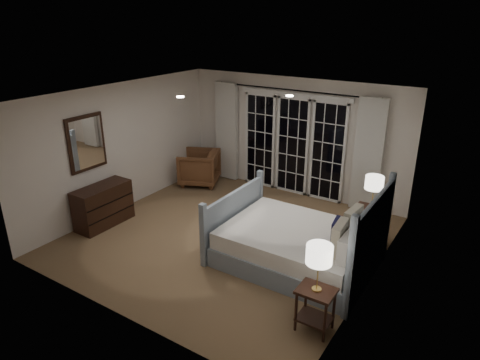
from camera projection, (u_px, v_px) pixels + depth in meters
The scene contains 20 objects.
floor at pixel (228, 237), 7.59m from camera, with size 5.00×5.00×0.00m, color olive.
ceiling at pixel (226, 96), 6.68m from camera, with size 5.00×5.00×0.00m, color white.
wall_left at pixel (122, 147), 8.40m from camera, with size 0.02×5.00×2.50m, color silver.
wall_right at pixel (377, 205), 5.87m from camera, with size 0.02×5.00×2.50m, color silver.
wall_back at pixel (294, 137), 9.09m from camera, with size 5.00×0.02×2.50m, color silver.
wall_front at pixel (111, 231), 5.18m from camera, with size 5.00×0.02×2.50m, color silver.
french_doors at pixel (292, 145), 9.12m from camera, with size 2.50×0.04×2.20m.
curtain_rod at pixel (294, 90), 8.65m from camera, with size 0.03×0.03×3.50m, color black.
curtain_left at pixel (227, 132), 9.87m from camera, with size 0.55×0.10×2.25m, color silver.
curtain_right at pixel (368, 156), 8.20m from camera, with size 0.55×0.10×2.25m, color silver.
downlight_a at pixel (290, 96), 6.75m from camera, with size 0.12×0.12×0.01m, color white.
downlight_b at pixel (180, 97), 6.67m from camera, with size 0.12×0.12×0.01m, color white.
bed at pixel (299, 244), 6.67m from camera, with size 2.36×1.70×1.38m.
nightstand_left at pixel (315, 304), 5.25m from camera, with size 0.45×0.36×0.59m.
nightstand_right at pixel (370, 221), 7.19m from camera, with size 0.52×0.42×0.68m.
lamp_left at pixel (319, 255), 5.00m from camera, with size 0.32×0.32×0.61m.
lamp_right at pixel (374, 183), 6.94m from camera, with size 0.30×0.30×0.58m.
armchair at pixel (199, 168), 9.83m from camera, with size 0.84×0.86×0.78m, color brown.
dresser at pixel (103, 205), 7.92m from camera, with size 0.46×1.08×0.77m.
mirror at pixel (87, 143), 7.61m from camera, with size 0.05×0.85×1.00m.
Camera 1 is at (3.81, -5.51, 3.72)m, focal length 32.00 mm.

